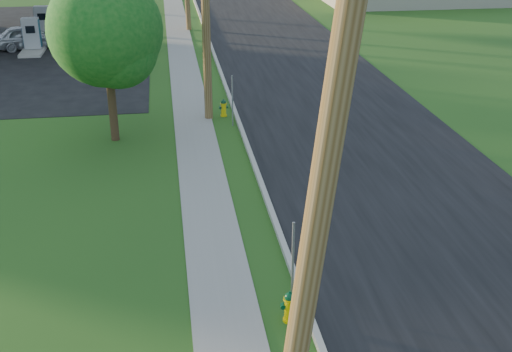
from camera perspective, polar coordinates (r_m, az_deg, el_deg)
The scene contains 14 objects.
road at distance 20.45m, azimuth 11.76°, elevation -0.56°, with size 8.00×120.00×0.02m, color black.
curb at distance 19.47m, azimuth 0.61°, elevation -1.10°, with size 0.15×120.00×0.15m, color #A9A69A.
sidewalk at distance 19.33m, azimuth -4.52°, elevation -1.58°, with size 1.50×120.00×0.03m, color gray.
utility_pole_near at distance 7.51m, azimuth 5.35°, elevation -4.25°, with size 1.40×0.32×9.48m.
sign_post_near at distance 13.96m, azimuth 3.29°, elevation -7.75°, with size 0.05×0.04×2.00m, color gray.
sign_post_mid at distance 24.66m, azimuth -2.11°, elevation 6.70°, with size 0.05×0.04×2.00m, color gray.
sign_post_far at distance 36.45m, azimuth -4.27°, elevation 12.35°, with size 0.05×0.04×2.00m, color gray.
fuel_pump_ne at distance 38.86m, azimuth -19.25°, elevation 11.42°, with size 1.20×3.20×1.90m.
fuel_pump_se at distance 42.73m, azimuth -18.36°, elevation 12.59°, with size 1.20×3.20×1.90m.
tree_verge at distance 22.95m, azimuth -12.99°, elevation 12.14°, with size 3.94×3.94×5.98m.
hydrant_near at distance 13.75m, azimuth 3.00°, elevation -11.52°, with size 0.38×0.34×0.74m.
hydrant_mid at distance 25.96m, azimuth -2.90°, elevation 6.07°, with size 0.37×0.33×0.71m.
hydrant_far at distance 36.29m, azimuth -4.38°, elevation 11.31°, with size 0.40×0.36×0.79m.
car_silver at distance 39.80m, azimuth -19.52°, elevation 11.59°, with size 1.60×3.99×1.36m, color #B4B7BB.
Camera 1 is at (-2.24, -7.41, 8.35)m, focal length 45.00 mm.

